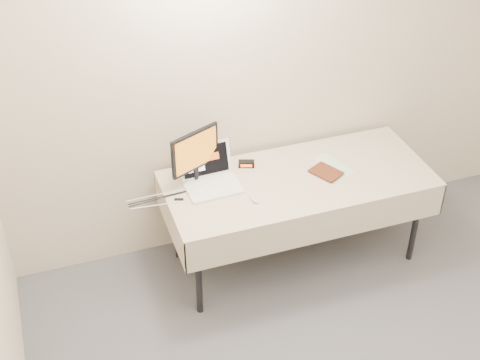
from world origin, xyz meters
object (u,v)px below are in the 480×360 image
object	(u,v)px
laptop	(210,176)
book	(320,166)
monitor	(195,153)
table	(298,185)

from	to	relation	value
laptop	book	world-z (taller)	laptop
monitor	book	bearing A→B (deg)	-40.70
laptop	book	distance (m)	0.76
table	monitor	size ratio (longest dim) A/B	4.69
table	laptop	distance (m)	0.62
book	monitor	bearing A→B (deg)	135.51
table	book	distance (m)	0.22
table	monitor	world-z (taller)	monitor
table	laptop	bearing A→B (deg)	167.25
laptop	table	bearing A→B (deg)	-14.98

